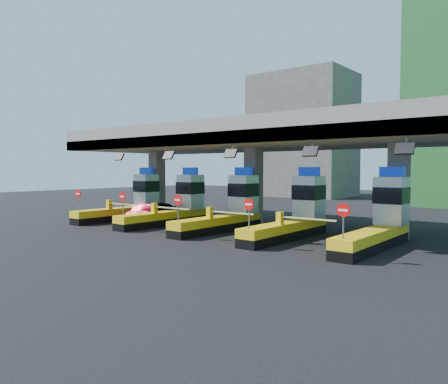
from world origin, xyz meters
The scene contains 10 objects.
ground centered at (0.00, 0.00, 0.00)m, with size 120.00×120.00×0.00m, color black.
toll_canopy centered at (0.00, 2.87, 6.13)m, with size 28.00×12.09×7.00m.
toll_lane_far_left centered at (-10.00, 0.28, 1.40)m, with size 4.43×8.00×4.16m.
toll_lane_left centered at (-5.00, 0.28, 1.40)m, with size 4.43×8.00×4.16m.
toll_lane_center centered at (0.00, 0.28, 1.40)m, with size 4.43×8.00×4.16m.
toll_lane_right centered at (5.00, 0.28, 1.40)m, with size 4.43×8.00×4.16m.
toll_lane_far_right centered at (10.00, 0.28, 1.40)m, with size 4.43×8.00×4.16m.
bg_building_concrete centered at (-14.00, 36.00, 9.00)m, with size 14.00×10.00×18.00m, color #4C4C49.
van centered at (-7.66, 0.55, 0.75)m, with size 1.76×4.38×1.49m, color black.
red_car centered at (-7.29, -0.70, 0.70)m, with size 1.48×4.25×1.40m, color #A30C2C.
Camera 1 is at (17.67, -22.51, 4.02)m, focal length 35.00 mm.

